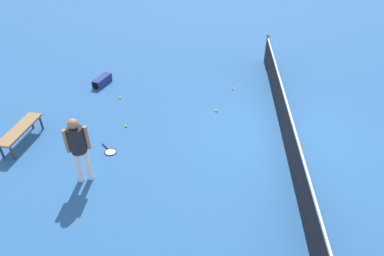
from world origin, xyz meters
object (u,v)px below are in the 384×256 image
tennis_ball_near_player (216,111)px  tennis_racket_near_player (110,151)px  equipment_bag (102,81)px  tennis_ball_midcourt (233,89)px  courtside_bench (20,130)px  tennis_ball_by_net (126,126)px  tennis_ball_baseline (120,98)px  player_near_side (78,146)px

tennis_ball_near_player → tennis_racket_near_player: bearing=-51.7°
tennis_racket_near_player → equipment_bag: equipment_bag is taller
tennis_ball_midcourt → tennis_ball_near_player: bearing=-20.5°
courtside_bench → equipment_bag: (-3.35, 1.14, -0.28)m
tennis_ball_by_net → tennis_ball_baseline: 1.66m
tennis_ball_near_player → tennis_ball_baseline: size_ratio=1.00×
tennis_ball_by_net → tennis_racket_near_player: bearing=-7.7°
tennis_racket_near_player → tennis_ball_by_net: bearing=172.3°
courtside_bench → equipment_bag: bearing=161.2°
tennis_ball_by_net → tennis_ball_midcourt: (-2.44, 3.10, 0.00)m
tennis_ball_by_net → courtside_bench: (0.92, -2.55, 0.38)m
tennis_ball_midcourt → equipment_bag: equipment_bag is taller
tennis_ball_midcourt → courtside_bench: courtside_bench is taller
tennis_ball_baseline → player_near_side: bearing=1.9°
tennis_racket_near_player → tennis_ball_baseline: 2.73m
tennis_ball_midcourt → equipment_bag: bearing=-89.9°
tennis_racket_near_player → courtside_bench: 2.44m
tennis_ball_by_net → equipment_bag: equipment_bag is taller
equipment_bag → player_near_side: bearing=12.0°
tennis_ball_near_player → equipment_bag: size_ratio=0.08×
player_near_side → equipment_bag: 4.77m
tennis_ball_near_player → tennis_ball_baseline: bearing=-100.0°
tennis_ball_baseline → tennis_racket_near_player: bearing=8.6°
player_near_side → tennis_ball_by_net: bearing=168.6°
player_near_side → tennis_ball_baseline: 3.86m
tennis_ball_baseline → equipment_bag: size_ratio=0.08×
tennis_ball_near_player → tennis_ball_midcourt: bearing=159.5°
tennis_racket_near_player → courtside_bench: courtside_bench is taller
player_near_side → courtside_bench: bearing=-120.4°
player_near_side → tennis_ball_midcourt: size_ratio=25.76×
player_near_side → equipment_bag: (-4.59, -0.97, -0.87)m
tennis_ball_baseline → tennis_ball_near_player: bearing=80.0°
courtside_bench → tennis_ball_baseline: bearing=141.4°
tennis_racket_near_player → tennis_ball_baseline: (-2.69, -0.41, 0.02)m
player_near_side → equipment_bag: size_ratio=2.01×
tennis_racket_near_player → tennis_ball_by_net: 1.14m
courtside_bench → tennis_ball_by_net: bearing=109.9°
tennis_racket_near_player → tennis_ball_near_player: 3.46m
tennis_ball_by_net → equipment_bag: 2.81m
tennis_ball_midcourt → player_near_side: bearing=-37.5°
tennis_ball_by_net → courtside_bench: size_ratio=0.04×
tennis_ball_near_player → courtside_bench: courtside_bench is taller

